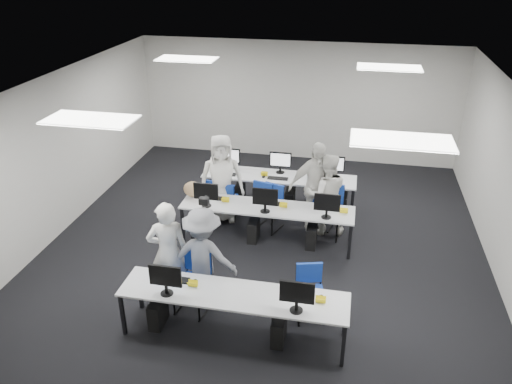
% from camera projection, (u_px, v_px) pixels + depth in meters
% --- Properties ---
extents(room, '(9.00, 9.02, 3.00)m').
position_uv_depth(room, '(265.00, 173.00, 8.66)').
color(room, black).
rests_on(room, ground).
extents(ceiling_panels, '(5.20, 4.60, 0.02)m').
position_uv_depth(ceiling_panels, '(266.00, 89.00, 8.00)').
color(ceiling_panels, white).
rests_on(ceiling_panels, room).
extents(desk_front, '(3.20, 0.70, 0.73)m').
position_uv_depth(desk_front, '(233.00, 297.00, 6.92)').
color(desk_front, '#B4B6B9').
rests_on(desk_front, ground).
extents(desk_mid, '(3.20, 0.70, 0.73)m').
position_uv_depth(desk_mid, '(267.00, 209.00, 9.20)').
color(desk_mid, '#B4B6B9').
rests_on(desk_mid, ground).
extents(desk_back, '(3.20, 0.70, 0.73)m').
position_uv_depth(desk_back, '(279.00, 178.00, 10.43)').
color(desk_back, '#B4B6B9').
rests_on(desk_back, ground).
extents(equipment_front, '(2.51, 0.41, 1.19)m').
position_uv_depth(equipment_front, '(220.00, 314.00, 7.08)').
color(equipment_front, '#0D48B0').
rests_on(equipment_front, desk_front).
extents(equipment_mid, '(2.91, 0.41, 1.19)m').
position_uv_depth(equipment_mid, '(256.00, 224.00, 9.36)').
color(equipment_mid, white).
rests_on(equipment_mid, desk_mid).
extents(equipment_back, '(2.91, 0.41, 1.19)m').
position_uv_depth(equipment_back, '(288.00, 192.00, 10.55)').
color(equipment_back, white).
rests_on(equipment_back, desk_back).
extents(chair_0, '(0.55, 0.58, 0.95)m').
position_uv_depth(chair_0, '(194.00, 292.00, 7.61)').
color(chair_0, navy).
rests_on(chair_0, ground).
extents(chair_1, '(0.51, 0.54, 0.84)m').
position_uv_depth(chair_1, '(310.00, 302.00, 7.47)').
color(chair_1, navy).
rests_on(chair_1, ground).
extents(chair_2, '(0.46, 0.49, 0.83)m').
position_uv_depth(chair_2, '(210.00, 210.00, 10.06)').
color(chair_2, navy).
rests_on(chair_2, ground).
extents(chair_3, '(0.58, 0.60, 0.89)m').
position_uv_depth(chair_3, '(269.00, 215.00, 9.82)').
color(chair_3, navy).
rests_on(chair_3, ground).
extents(chair_4, '(0.55, 0.59, 0.99)m').
position_uv_depth(chair_4, '(328.00, 220.00, 9.59)').
color(chair_4, navy).
rests_on(chair_4, ground).
extents(chair_5, '(0.43, 0.46, 0.81)m').
position_uv_depth(chair_5, '(227.00, 206.00, 10.23)').
color(chair_5, navy).
rests_on(chair_5, ground).
extents(chair_6, '(0.54, 0.57, 0.89)m').
position_uv_depth(chair_6, '(267.00, 206.00, 10.18)').
color(chair_6, navy).
rests_on(chair_6, ground).
extents(chair_7, '(0.53, 0.56, 0.90)m').
position_uv_depth(chair_7, '(322.00, 213.00, 9.88)').
color(chair_7, navy).
rests_on(chair_7, ground).
extents(handbag, '(0.38, 0.25, 0.31)m').
position_uv_depth(handbag, '(193.00, 189.00, 9.48)').
color(handbag, tan).
rests_on(handbag, desk_mid).
extents(student_0, '(0.72, 0.60, 1.70)m').
position_uv_depth(student_0, '(168.00, 252.00, 7.61)').
color(student_0, silver).
rests_on(student_0, ground).
extents(student_1, '(0.88, 0.73, 1.62)m').
position_uv_depth(student_1, '(326.00, 194.00, 9.46)').
color(student_1, silver).
rests_on(student_1, ground).
extents(student_2, '(1.02, 0.82, 1.81)m').
position_uv_depth(student_2, '(222.00, 178.00, 9.89)').
color(student_2, silver).
rests_on(student_2, ground).
extents(student_3, '(1.15, 0.80, 1.81)m').
position_uv_depth(student_3, '(315.00, 187.00, 9.53)').
color(student_3, silver).
rests_on(student_3, ground).
extents(photographer, '(1.05, 0.61, 1.61)m').
position_uv_depth(photographer, '(203.00, 256.00, 7.59)').
color(photographer, slate).
rests_on(photographer, ground).
extents(dslr_camera, '(0.14, 0.18, 0.10)m').
position_uv_depth(dslr_camera, '(204.00, 201.00, 7.37)').
color(dslr_camera, black).
rests_on(dslr_camera, photographer).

